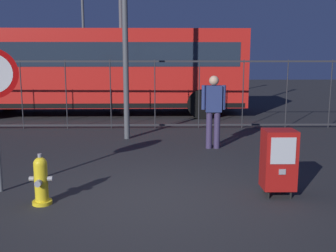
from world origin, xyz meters
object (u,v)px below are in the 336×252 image
object	(u,v)px
street_light_near_left	(82,0)
newspaper_box_primary	(279,159)
pedestrian	(213,108)
bus_near	(97,67)
fire_hydrant	(41,181)

from	to	relation	value
street_light_near_left	newspaper_box_primary	bearing A→B (deg)	-69.61
pedestrian	bus_near	world-z (taller)	bus_near
pedestrian	bus_near	size ratio (longest dim) A/B	0.16
bus_near	street_light_near_left	size ratio (longest dim) A/B	1.20
fire_hydrant	newspaper_box_primary	world-z (taller)	newspaper_box_primary
newspaper_box_primary	street_light_near_left	xyz separation A→B (m)	(-5.83, 15.70, 4.39)
bus_near	newspaper_box_primary	bearing A→B (deg)	-65.59
bus_near	fire_hydrant	bearing A→B (deg)	-86.81
fire_hydrant	pedestrian	xyz separation A→B (m)	(2.91, 3.48, 0.60)
bus_near	street_light_near_left	xyz separation A→B (m)	(-1.75, 6.91, 3.25)
newspaper_box_primary	pedestrian	world-z (taller)	pedestrian
fire_hydrant	pedestrian	distance (m)	4.57
fire_hydrant	newspaper_box_primary	size ratio (longest dim) A/B	0.73
pedestrian	street_light_near_left	xyz separation A→B (m)	(-5.25, 12.52, 4.01)
newspaper_box_primary	pedestrian	bearing A→B (deg)	100.41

